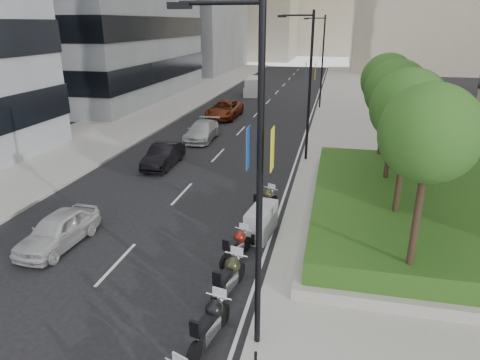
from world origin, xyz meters
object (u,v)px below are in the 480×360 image
(car_a, at_px, (58,230))
(car_c, at_px, (202,131))
(motorcycle_3, at_px, (229,277))
(motorcycle_4, at_px, (237,246))
(lamp_post_2, at_px, (321,58))
(motorcycle_2, at_px, (210,323))
(motorcycle_5, at_px, (261,222))
(lamp_post_1, at_px, (307,80))
(car_d, at_px, (224,109))
(delivery_van, at_px, (254,87))
(car_b, at_px, (163,155))
(lamp_post_0, at_px, (253,170))
(motorcycle_6, at_px, (265,201))

(car_a, distance_m, car_c, 16.82)
(motorcycle_3, height_order, motorcycle_4, motorcycle_3)
(lamp_post_2, distance_m, motorcycle_2, 35.46)
(motorcycle_4, distance_m, car_c, 17.53)
(motorcycle_3, distance_m, motorcycle_5, 4.25)
(motorcycle_2, relative_size, motorcycle_3, 0.97)
(motorcycle_2, relative_size, car_c, 0.49)
(lamp_post_1, relative_size, lamp_post_2, 1.00)
(motorcycle_5, height_order, car_a, car_a)
(motorcycle_3, xyz_separation_m, car_d, (-7.08, 26.55, 0.13))
(motorcycle_4, distance_m, delivery_van, 38.33)
(motorcycle_4, xyz_separation_m, car_d, (-6.82, 24.37, 0.21))
(car_b, bearing_deg, motorcycle_2, -64.02)
(lamp_post_0, bearing_deg, car_d, 106.03)
(lamp_post_1, distance_m, motorcycle_3, 15.57)
(lamp_post_0, distance_m, motorcycle_6, 9.82)
(motorcycle_3, height_order, delivery_van, delivery_van)
(motorcycle_2, bearing_deg, car_d, 25.30)
(motorcycle_2, xyz_separation_m, car_a, (-7.36, 3.95, 0.05))
(motorcycle_2, bearing_deg, lamp_post_2, 9.60)
(lamp_post_2, xyz_separation_m, motorcycle_4, (-1.42, -30.71, -4.50))
(lamp_post_2, bearing_deg, motorcycle_4, -92.64)
(lamp_post_2, relative_size, car_c, 1.90)
(motorcycle_2, height_order, car_b, car_b)
(lamp_post_1, height_order, car_c, lamp_post_1)
(motorcycle_4, relative_size, delivery_van, 0.40)
(car_a, bearing_deg, car_d, 92.58)
(lamp_post_0, distance_m, motorcycle_3, 5.04)
(car_d, bearing_deg, car_a, -89.65)
(lamp_post_1, bearing_deg, lamp_post_2, 90.00)
(motorcycle_6, bearing_deg, lamp_post_1, 16.19)
(motorcycle_5, bearing_deg, car_d, 25.84)
(motorcycle_5, distance_m, car_d, 23.50)
(motorcycle_3, bearing_deg, motorcycle_6, 10.92)
(lamp_post_2, xyz_separation_m, car_d, (-8.24, -6.34, -4.29))
(car_b, distance_m, delivery_van, 27.98)
(lamp_post_2, height_order, car_a, lamp_post_2)
(lamp_post_2, relative_size, motorcycle_3, 3.77)
(motorcycle_2, bearing_deg, car_a, 73.22)
(delivery_van, bearing_deg, motorcycle_2, -85.52)
(lamp_post_0, relative_size, motorcycle_5, 4.08)
(lamp_post_0, xyz_separation_m, motorcycle_5, (-0.85, 6.35, -4.43))
(motorcycle_4, bearing_deg, car_d, 33.63)
(lamp_post_0, distance_m, lamp_post_2, 35.00)
(lamp_post_1, relative_size, car_a, 2.28)
(motorcycle_5, distance_m, car_b, 10.72)
(car_a, relative_size, car_c, 0.83)
(lamp_post_0, bearing_deg, motorcycle_6, 97.09)
(motorcycle_5, relative_size, delivery_van, 0.43)
(motorcycle_3, bearing_deg, lamp_post_1, 7.16)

